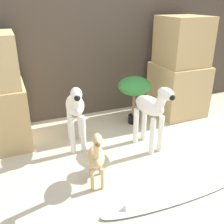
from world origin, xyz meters
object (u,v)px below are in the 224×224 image
at_px(potted_palm_front, 134,88).
at_px(giraffe_figurine, 96,156).
at_px(zebra_right, 152,109).
at_px(surfboard, 176,195).
at_px(zebra_left, 75,109).

bearing_deg(potted_palm_front, giraffe_figurine, -130.79).
bearing_deg(giraffe_figurine, zebra_right, 26.25).
relative_size(giraffe_figurine, surfboard, 0.44).
distance_m(zebra_left, surfboard, 1.26).
bearing_deg(surfboard, giraffe_figurine, 143.89).
relative_size(zebra_right, zebra_left, 1.00).
xyz_separation_m(zebra_left, giraffe_figurine, (-0.01, -0.66, -0.16)).
relative_size(zebra_left, giraffe_figurine, 1.27).
distance_m(zebra_right, potted_palm_front, 0.62).
bearing_deg(surfboard, potted_palm_front, 77.82).
distance_m(zebra_left, giraffe_figurine, 0.68).
bearing_deg(surfboard, zebra_right, 76.51).
height_order(zebra_right, zebra_left, same).
height_order(zebra_left, surfboard, zebra_left).
bearing_deg(surfboard, zebra_left, 116.61).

